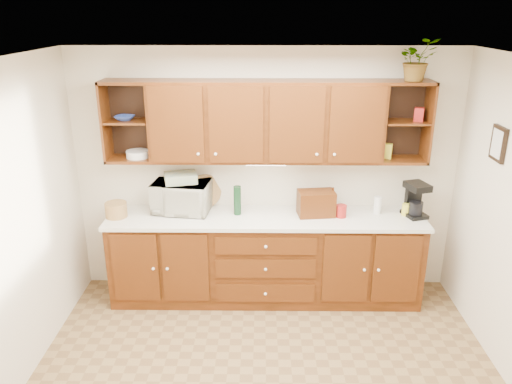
{
  "coord_description": "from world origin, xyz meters",
  "views": [
    {
      "loc": [
        -0.04,
        -3.26,
        2.93
      ],
      "look_at": [
        -0.1,
        1.15,
        1.31
      ],
      "focal_mm": 35.0,
      "sensor_mm": 36.0,
      "label": 1
    }
  ],
  "objects_px": {
    "bread_box": "(316,203)",
    "potted_plant": "(417,60)",
    "microwave": "(182,197)",
    "coffee_maker": "(415,200)"
  },
  "relations": [
    {
      "from": "microwave",
      "to": "potted_plant",
      "type": "xyz_separation_m",
      "value": [
        2.27,
        -0.03,
        1.39
      ]
    },
    {
      "from": "microwave",
      "to": "bread_box",
      "type": "relative_size",
      "value": 1.57
    },
    {
      "from": "microwave",
      "to": "coffee_maker",
      "type": "xyz_separation_m",
      "value": [
        2.39,
        -0.08,
        0.01
      ]
    },
    {
      "from": "coffee_maker",
      "to": "microwave",
      "type": "bearing_deg",
      "value": 160.6
    },
    {
      "from": "microwave",
      "to": "bread_box",
      "type": "height_order",
      "value": "microwave"
    },
    {
      "from": "microwave",
      "to": "coffee_maker",
      "type": "relative_size",
      "value": 1.63
    },
    {
      "from": "microwave",
      "to": "potted_plant",
      "type": "relative_size",
      "value": 1.47
    },
    {
      "from": "microwave",
      "to": "potted_plant",
      "type": "bearing_deg",
      "value": 6.6
    },
    {
      "from": "bread_box",
      "to": "potted_plant",
      "type": "distance_m",
      "value": 1.67
    },
    {
      "from": "microwave",
      "to": "bread_box",
      "type": "distance_m",
      "value": 1.39
    }
  ]
}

